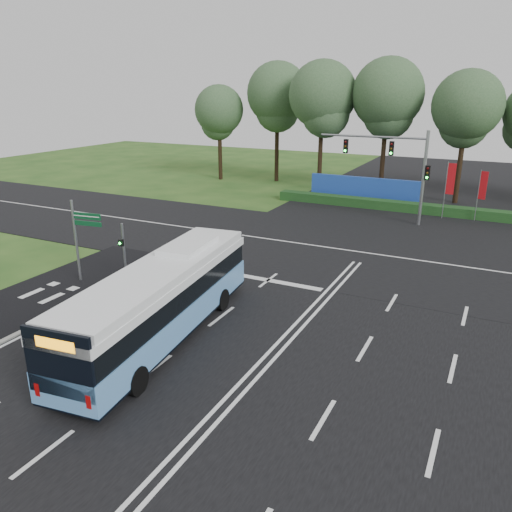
{
  "coord_description": "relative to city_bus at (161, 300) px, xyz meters",
  "views": [
    {
      "loc": [
        7.28,
        -17.69,
        9.9
      ],
      "look_at": [
        -2.54,
        2.0,
        2.45
      ],
      "focal_mm": 35.0,
      "sensor_mm": 36.0,
      "label": 1
    }
  ],
  "objects": [
    {
      "name": "traffic_light_gantry",
      "position": [
        4.62,
        23.33,
        2.93
      ],
      "size": [
        8.41,
        0.28,
        7.0
      ],
      "color": "gray",
      "rests_on": "ground"
    },
    {
      "name": "kerb_strip",
      "position": [
        -5.68,
        -0.17,
        -1.68
      ],
      "size": [
        0.25,
        18.0,
        0.12
      ],
      "primitive_type": "cube",
      "color": "gray",
      "rests_on": "ground"
    },
    {
      "name": "eucalyptus_row",
      "position": [
        3.0,
        33.93,
        6.9
      ],
      "size": [
        48.1,
        9.79,
        12.64
      ],
      "color": "black",
      "rests_on": "ground"
    },
    {
      "name": "road_cross",
      "position": [
        4.42,
        14.83,
        -1.71
      ],
      "size": [
        120.0,
        14.0,
        0.05
      ],
      "primitive_type": "cube",
      "color": "black",
      "rests_on": "ground"
    },
    {
      "name": "ground",
      "position": [
        4.42,
        2.83,
        -1.74
      ],
      "size": [
        120.0,
        120.0,
        0.0
      ],
      "primitive_type": "plane",
      "color": "#244D19",
      "rests_on": "ground"
    },
    {
      "name": "pedestrian_signal",
      "position": [
        -5.78,
        4.45,
        0.0
      ],
      "size": [
        0.29,
        0.41,
        3.18
      ],
      "rotation": [
        0.0,
        0.0,
        0.31
      ],
      "color": "gray",
      "rests_on": "ground"
    },
    {
      "name": "bike_path",
      "position": [
        -8.08,
        -0.17,
        -1.71
      ],
      "size": [
        5.0,
        18.0,
        0.06
      ],
      "primitive_type": "cube",
      "color": "black",
      "rests_on": "ground"
    },
    {
      "name": "hedge",
      "position": [
        4.42,
        27.33,
        -1.34
      ],
      "size": [
        22.0,
        1.2,
        0.8
      ],
      "primitive_type": "cube",
      "color": "#153B18",
      "rests_on": "ground"
    },
    {
      "name": "banner_flag_mid",
      "position": [
        7.98,
        26.2,
        1.2
      ],
      "size": [
        0.66,
        0.11,
        4.5
      ],
      "rotation": [
        0.0,
        0.0,
        -0.09
      ],
      "color": "gray",
      "rests_on": "ground"
    },
    {
      "name": "road_main",
      "position": [
        4.42,
        2.83,
        -1.72
      ],
      "size": [
        20.0,
        120.0,
        0.04
      ],
      "primitive_type": "cube",
      "color": "black",
      "rests_on": "ground"
    },
    {
      "name": "city_bus",
      "position": [
        0.0,
        0.0,
        0.0
      ],
      "size": [
        3.9,
        12.22,
        3.45
      ],
      "rotation": [
        0.0,
        0.0,
        0.12
      ],
      "color": "#5991CE",
      "rests_on": "ground"
    },
    {
      "name": "street_sign",
      "position": [
        -7.6,
        3.38,
        1.03
      ],
      "size": [
        1.72,
        0.33,
        4.44
      ],
      "rotation": [
        0.0,
        0.0,
        0.14
      ],
      "color": "gray",
      "rests_on": "ground"
    },
    {
      "name": "banner_flag_right",
      "position": [
        10.33,
        26.47,
        0.89
      ],
      "size": [
        0.58,
        0.19,
        4.0
      ],
      "rotation": [
        0.0,
        0.0,
        -0.26
      ],
      "color": "gray",
      "rests_on": "ground"
    },
    {
      "name": "blue_hoarding",
      "position": [
        0.42,
        29.83,
        -0.64
      ],
      "size": [
        10.0,
        0.3,
        2.2
      ],
      "primitive_type": "cube",
      "color": "#2047AD",
      "rests_on": "ground"
    }
  ]
}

